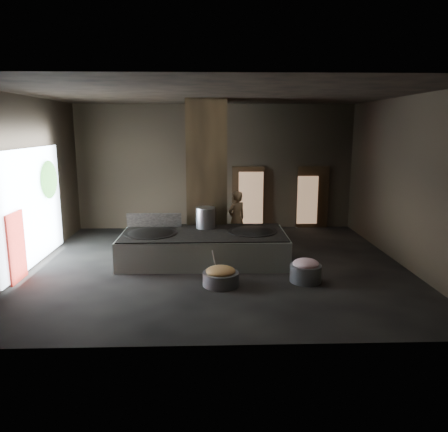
{
  "coord_description": "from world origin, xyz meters",
  "views": [
    {
      "loc": [
        -0.22,
        -11.41,
        3.68
      ],
      "look_at": [
        0.18,
        0.52,
        1.25
      ],
      "focal_mm": 35.0,
      "sensor_mm": 36.0,
      "label": 1
    }
  ],
  "objects_px": {
    "wok_right": "(252,234)",
    "stock_pot": "(205,218)",
    "meat_basin": "(306,273)",
    "cook": "(237,219)",
    "veg_basin": "(221,279)",
    "hearth_platform": "(204,247)",
    "wok_left": "(151,236)"
  },
  "relations": [
    {
      "from": "wok_right",
      "to": "wok_left",
      "type": "bearing_deg",
      "value": -177.95
    },
    {
      "from": "wok_right",
      "to": "veg_basin",
      "type": "xyz_separation_m",
      "value": [
        -0.93,
        -1.97,
        -0.59
      ]
    },
    {
      "from": "wok_left",
      "to": "meat_basin",
      "type": "distance_m",
      "value": 4.32
    },
    {
      "from": "wok_right",
      "to": "stock_pot",
      "type": "xyz_separation_m",
      "value": [
        -1.3,
        0.5,
        0.38
      ]
    },
    {
      "from": "veg_basin",
      "to": "hearth_platform",
      "type": "bearing_deg",
      "value": 102.46
    },
    {
      "from": "wok_right",
      "to": "meat_basin",
      "type": "relative_size",
      "value": 1.75
    },
    {
      "from": "cook",
      "to": "stock_pot",
      "type": "bearing_deg",
      "value": 13.94
    },
    {
      "from": "stock_pot",
      "to": "cook",
      "type": "relative_size",
      "value": 0.34
    },
    {
      "from": "hearth_platform",
      "to": "wok_right",
      "type": "height_order",
      "value": "wok_right"
    },
    {
      "from": "hearth_platform",
      "to": "stock_pot",
      "type": "xyz_separation_m",
      "value": [
        0.05,
        0.55,
        0.73
      ]
    },
    {
      "from": "veg_basin",
      "to": "wok_right",
      "type": "bearing_deg",
      "value": 64.79
    },
    {
      "from": "wok_left",
      "to": "meat_basin",
      "type": "height_order",
      "value": "wok_left"
    },
    {
      "from": "hearth_platform",
      "to": "meat_basin",
      "type": "bearing_deg",
      "value": -34.24
    },
    {
      "from": "veg_basin",
      "to": "stock_pot",
      "type": "bearing_deg",
      "value": 98.61
    },
    {
      "from": "veg_basin",
      "to": "meat_basin",
      "type": "height_order",
      "value": "meat_basin"
    },
    {
      "from": "wok_left",
      "to": "veg_basin",
      "type": "relative_size",
      "value": 1.67
    },
    {
      "from": "hearth_platform",
      "to": "wok_right",
      "type": "bearing_deg",
      "value": 2.75
    },
    {
      "from": "wok_left",
      "to": "cook",
      "type": "distance_m",
      "value": 2.97
    },
    {
      "from": "cook",
      "to": "meat_basin",
      "type": "bearing_deg",
      "value": 80.39
    },
    {
      "from": "meat_basin",
      "to": "stock_pot",
      "type": "bearing_deg",
      "value": 136.88
    },
    {
      "from": "hearth_platform",
      "to": "stock_pot",
      "type": "relative_size",
      "value": 7.67
    },
    {
      "from": "wok_left",
      "to": "cook",
      "type": "height_order",
      "value": "cook"
    },
    {
      "from": "cook",
      "to": "veg_basin",
      "type": "distance_m",
      "value": 3.64
    },
    {
      "from": "stock_pot",
      "to": "cook",
      "type": "bearing_deg",
      "value": 47.39
    },
    {
      "from": "stock_pot",
      "to": "wok_right",
      "type": "bearing_deg",
      "value": -21.04
    },
    {
      "from": "hearth_platform",
      "to": "veg_basin",
      "type": "bearing_deg",
      "value": -76.91
    },
    {
      "from": "meat_basin",
      "to": "wok_left",
      "type": "bearing_deg",
      "value": 156.85
    },
    {
      "from": "wok_right",
      "to": "meat_basin",
      "type": "distance_m",
      "value": 2.19
    },
    {
      "from": "wok_right",
      "to": "stock_pot",
      "type": "distance_m",
      "value": 1.44
    },
    {
      "from": "stock_pot",
      "to": "hearth_platform",
      "type": "bearing_deg",
      "value": -95.19
    },
    {
      "from": "meat_basin",
      "to": "hearth_platform",
      "type": "bearing_deg",
      "value": 145.14
    },
    {
      "from": "wok_left",
      "to": "stock_pot",
      "type": "relative_size",
      "value": 2.42
    }
  ]
}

